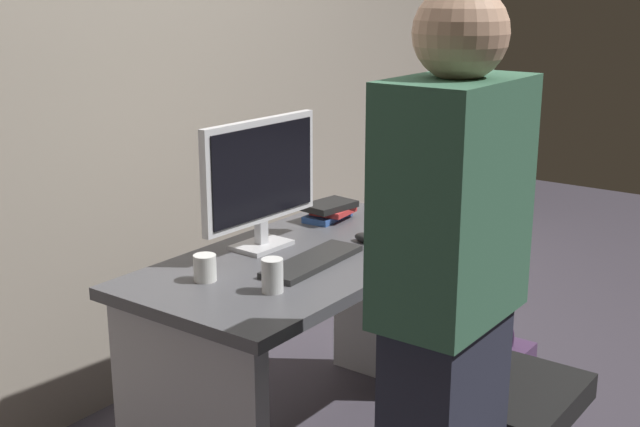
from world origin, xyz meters
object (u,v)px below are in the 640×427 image
desk (309,315)px  cup_near_keyboard (272,275)px  handbag (501,382)px  cup_by_monitor (205,268)px  office_chair (481,397)px  keyboard (313,261)px  person_at_desk (448,319)px  monitor (261,177)px  mouse (367,238)px  book_stack (330,210)px  cell_phone (401,231)px

desk → cup_near_keyboard: (-0.36, -0.14, 0.28)m
desk → handbag: 0.85m
cup_by_monitor → handbag: bearing=-29.5°
office_chair → keyboard: bearing=92.3°
desk → cup_by_monitor: bearing=167.0°
person_at_desk → monitor: person_at_desk is taller
person_at_desk → mouse: (0.69, 0.68, -0.09)m
cup_near_keyboard → book_stack: size_ratio=0.48×
cell_phone → office_chair: bearing=-136.2°
keyboard → mouse: bearing=-5.0°
monitor → cup_near_keyboard: 0.48m
office_chair → book_stack: office_chair is taller
office_chair → mouse: bearing=64.7°
cup_near_keyboard → monitor: bearing=44.3°
cell_phone → person_at_desk: bearing=-150.0°
cell_phone → desk: bearing=155.6°
desk → handbag: (0.61, -0.48, -0.37)m
mouse → cup_by_monitor: size_ratio=1.19×
monitor → person_at_desk: bearing=-113.7°
monitor → desk: bearing=-74.3°
handbag → book_stack: bearing=108.5°
keyboard → book_stack: (0.47, 0.27, 0.03)m
cup_near_keyboard → cell_phone: bearing=0.7°
person_at_desk → mouse: 0.97m
cup_by_monitor → keyboard: bearing=-28.7°
cup_by_monitor → person_at_desk: bearing=-93.5°
keyboard → handbag: size_ratio=1.14×
desk → person_at_desk: size_ratio=0.81×
cup_near_keyboard → handbag: cup_near_keyboard is taller
keyboard → cup_near_keyboard: size_ratio=4.12×
cup_by_monitor → desk: bearing=-13.0°
book_stack → cell_phone: size_ratio=1.52×
cup_near_keyboard → book_stack: bearing=23.4°
desk → cup_near_keyboard: size_ratio=12.79×
office_chair → mouse: (0.28, 0.60, 0.32)m
cup_by_monitor → office_chair: bearing=-66.3°
office_chair → monitor: 1.03m
person_at_desk → handbag: person_at_desk is taller
cup_near_keyboard → cell_phone: size_ratio=0.73×
office_chair → cup_near_keyboard: (-0.30, 0.56, 0.36)m
book_stack → mouse: bearing=-119.9°
monitor → cup_by_monitor: size_ratio=6.42×
keyboard → cell_phone: keyboard is taller
mouse → person_at_desk: bearing=-135.1°
office_chair → cup_by_monitor: 0.93m
mouse → cup_by_monitor: (-0.63, 0.19, 0.03)m
desk → person_at_desk: 0.97m
office_chair → handbag: 0.76m
person_at_desk → cup_near_keyboard: bearing=81.0°
person_at_desk → mouse: person_at_desk is taller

